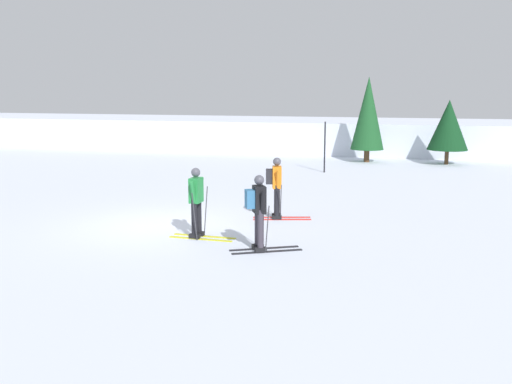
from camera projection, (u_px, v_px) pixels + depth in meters
ground_plane at (161, 226)px, 15.28m from camera, size 120.00×120.00×0.00m
far_snow_ridge at (306, 134)px, 34.78m from camera, size 80.00×7.21×1.75m
skier_orange at (276, 185)px, 15.99m from camera, size 1.64×0.97×1.71m
skier_green at (197, 201)px, 13.95m from camera, size 1.61×1.00×1.71m
skier_black at (258, 209)px, 12.78m from camera, size 1.58×1.08×1.71m
trail_marker_pole at (325, 147)px, 24.93m from camera, size 0.06×0.06×2.18m
conifer_far_left at (448, 125)px, 27.44m from camera, size 1.89×1.89×3.06m
conifer_far_right at (368, 113)px, 28.25m from camera, size 1.62×1.62×4.15m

